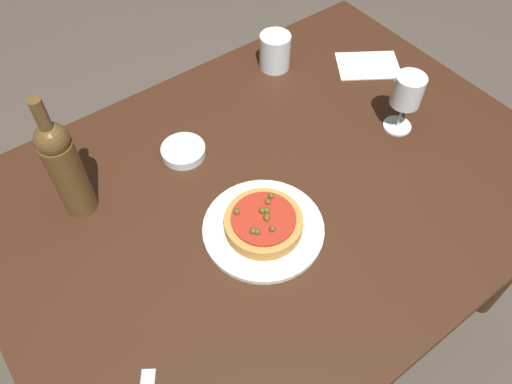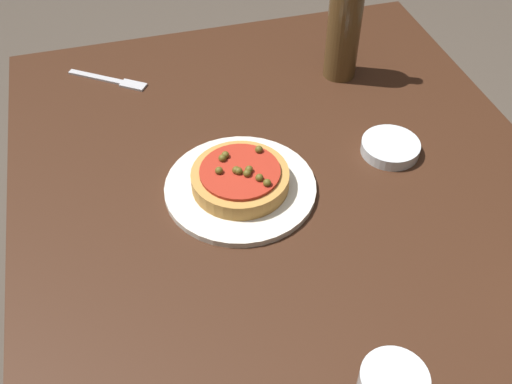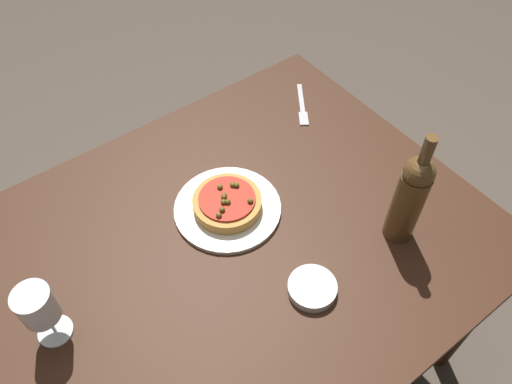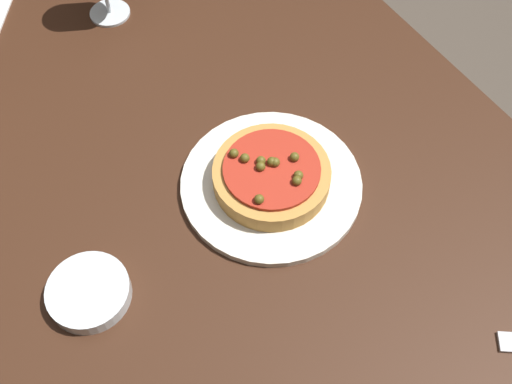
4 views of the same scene
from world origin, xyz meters
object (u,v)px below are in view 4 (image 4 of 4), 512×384
(side_bowl, at_px, (89,292))
(dinner_plate, at_px, (271,184))
(dining_table, at_px, (192,190))
(pizza, at_px, (271,175))

(side_bowl, bearing_deg, dinner_plate, -85.66)
(dining_table, distance_m, dinner_plate, 0.16)
(dining_table, xyz_separation_m, side_bowl, (-0.13, 0.21, 0.09))
(pizza, bearing_deg, dining_table, 38.90)
(dinner_plate, relative_size, pizza, 1.56)
(dinner_plate, relative_size, side_bowl, 2.44)
(dinner_plate, bearing_deg, pizza, 97.56)
(dinner_plate, distance_m, pizza, 0.02)
(dinner_plate, bearing_deg, dining_table, 38.94)
(dining_table, relative_size, dinner_plate, 4.95)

